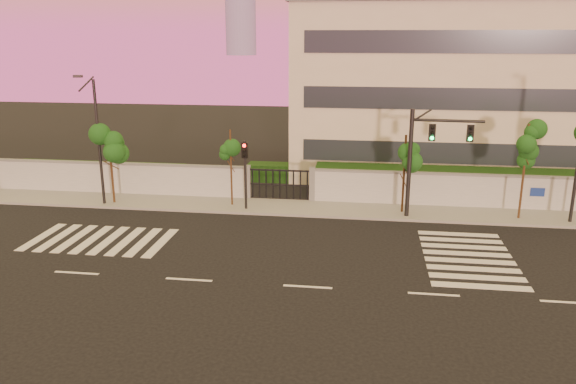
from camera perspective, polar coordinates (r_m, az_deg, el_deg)
name	(u,v)px	position (r m, az deg, el deg)	size (l,w,h in m)	color
ground	(308,287)	(23.13, 2.02, -9.61)	(120.00, 120.00, 0.00)	black
sidewalk	(327,209)	(32.88, 3.94, -1.74)	(60.00, 3.00, 0.15)	gray
perimeter_wall	(330,186)	(34.04, 4.32, 0.60)	(60.00, 0.36, 2.20)	#A9ABB0
hedge_row	(349,180)	(36.71, 6.25, 1.25)	(41.00, 4.25, 1.80)	black
institutional_building	(463,88)	(43.53, 17.32, 10.03)	(24.40, 12.40, 12.25)	beige
road_markings	(283,251)	(26.74, -0.52, -6.00)	(57.00, 7.62, 0.02)	silver
street_tree_b	(110,149)	(34.77, -17.60, 4.18)	(1.62, 1.29, 4.63)	#382314
street_tree_c	(231,151)	(32.83, -5.81, 4.21)	(1.30, 1.03, 4.65)	#382314
street_tree_d	(405,156)	(32.00, 11.84, 3.57)	(1.61, 1.28, 4.57)	#382314
street_tree_e	(527,150)	(32.64, 23.07, 3.93)	(1.53, 1.21, 5.38)	#382314
traffic_signal_main	(425,151)	(31.21, 13.73, 4.08)	(3.86, 0.45, 6.11)	black
traffic_signal_secondary	(245,167)	(32.11, -4.38, 2.58)	(0.32, 0.33, 4.17)	black
streetlight_west	(97,137)	(34.42, -18.83, 5.36)	(0.47, 1.88, 7.83)	black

